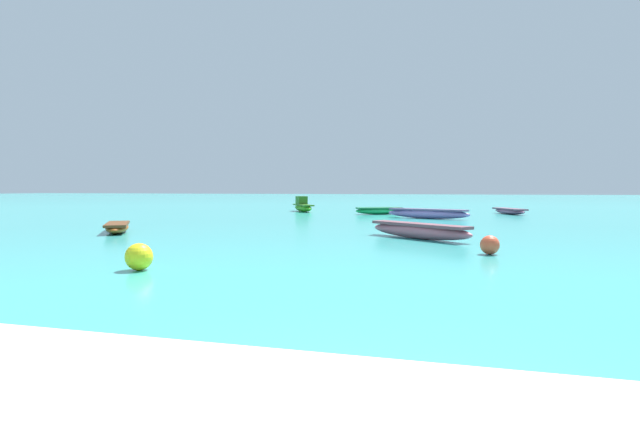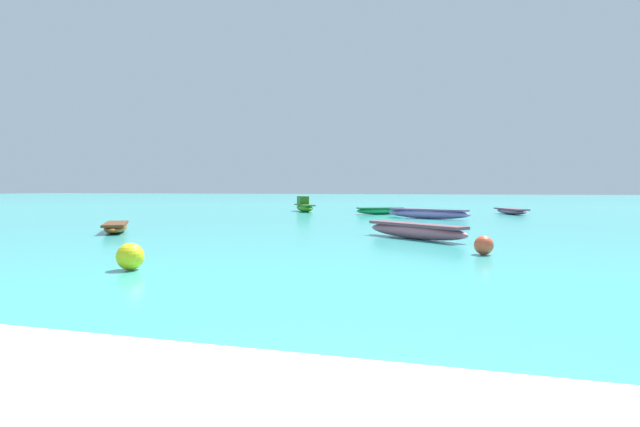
% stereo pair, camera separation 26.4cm
% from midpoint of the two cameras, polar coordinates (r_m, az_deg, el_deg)
% --- Properties ---
extents(moored_boat_0, '(1.81, 2.94, 0.32)m').
position_cam_midpoint_polar(moored_boat_0, '(29.33, 20.61, 0.29)').
color(moored_boat_0, '#935477').
rests_on(moored_boat_0, ground_plane).
extents(moored_boat_1, '(2.25, 3.13, 0.94)m').
position_cam_midpoint_polar(moored_boat_1, '(30.58, -2.22, 0.84)').
color(moored_boat_1, '#3DA11A').
rests_on(moored_boat_1, ground_plane).
extents(moored_boat_2, '(3.17, 2.66, 0.44)m').
position_cam_midpoint_polar(moored_boat_2, '(14.31, 10.71, -1.88)').
color(moored_boat_2, '#B75B6B').
rests_on(moored_boat_2, ground_plane).
extents(moored_boat_3, '(2.72, 1.97, 0.38)m').
position_cam_midpoint_polar(moored_boat_3, '(27.44, 6.49, 0.35)').
color(moored_boat_3, green).
rests_on(moored_boat_3, ground_plane).
extents(moored_boat_4, '(4.06, 2.08, 0.46)m').
position_cam_midpoint_polar(moored_boat_4, '(23.91, 11.87, 0.03)').
color(moored_boat_4, '#9B71B8').
rests_on(moored_boat_4, ground_plane).
extents(moored_boat_5, '(1.92, 2.42, 0.31)m').
position_cam_midpoint_polar(moored_boat_5, '(17.33, -22.57, -1.44)').
color(moored_boat_5, '#924616').
rests_on(moored_boat_5, ground_plane).
extents(mooring_buoy_0, '(0.47, 0.47, 0.47)m').
position_cam_midpoint_polar(mooring_buoy_0, '(9.25, -20.76, -4.65)').
color(mooring_buoy_0, yellow).
rests_on(mooring_buoy_0, ground_plane).
extents(mooring_buoy_1, '(0.41, 0.41, 0.41)m').
position_cam_midpoint_polar(mooring_buoy_1, '(11.27, 18.20, -3.44)').
color(mooring_buoy_1, '#E54C2D').
rests_on(mooring_buoy_1, ground_plane).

